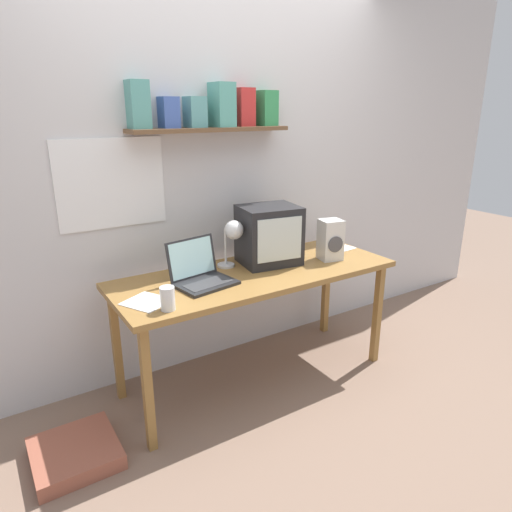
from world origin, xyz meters
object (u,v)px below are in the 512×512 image
open_notebook (147,302)px  printed_handout (338,248)px  juice_glass (168,300)px  corner_desk (256,281)px  desk_lamp (233,234)px  space_heater (330,240)px  laptop (200,272)px  floor_cushion (75,453)px  crt_monitor (269,235)px

open_notebook → printed_handout: bearing=7.0°
juice_glass → printed_handout: juice_glass is taller
juice_glass → printed_handout: (1.43, 0.33, -0.05)m
corner_desk → desk_lamp: (-0.09, 0.13, 0.29)m
corner_desk → space_heater: size_ratio=6.60×
laptop → printed_handout: size_ratio=1.70×
floor_cushion → open_notebook: bearing=6.7°
floor_cushion → desk_lamp: bearing=13.7°
space_heater → printed_handout: (0.22, 0.16, -0.13)m
desk_lamp → open_notebook: desk_lamp is taller
laptop → open_notebook: size_ratio=1.29×
desk_lamp → floor_cushion: (-1.09, -0.27, -0.93)m
laptop → space_heater: 0.92m
space_heater → floor_cushion: bearing=-165.3°
crt_monitor → floor_cushion: size_ratio=0.98×
space_heater → open_notebook: size_ratio=0.95×
juice_glass → open_notebook: bearing=112.0°
corner_desk → space_heater: space_heater is taller
crt_monitor → open_notebook: bearing=-159.9°
laptop → desk_lamp: bearing=11.9°
laptop → open_notebook: bearing=-173.8°
desk_lamp → juice_glass: desk_lamp is taller
juice_glass → open_notebook: juice_glass is taller
corner_desk → desk_lamp: desk_lamp is taller
desk_lamp → juice_glass: 0.70m
floor_cushion → corner_desk: bearing=6.8°
corner_desk → printed_handout: (0.76, 0.10, 0.07)m
crt_monitor → space_heater: size_ratio=1.50×
corner_desk → printed_handout: printed_handout is taller
juice_glass → open_notebook: 0.17m
juice_glass → floor_cushion: size_ratio=0.30×
printed_handout → floor_cushion: 2.08m
crt_monitor → open_notebook: 0.93m
laptop → floor_cushion: size_ratio=0.89×
crt_monitor → desk_lamp: size_ratio=1.30×
open_notebook → floor_cushion: bearing=-173.3°
crt_monitor → corner_desk: bearing=-140.6°
juice_glass → floor_cushion: juice_glass is taller
desk_lamp → crt_monitor: bearing=-28.8°
space_heater → printed_handout: size_ratio=1.25×
desk_lamp → open_notebook: (-0.64, -0.21, -0.22)m
laptop → juice_glass: size_ratio=2.99×
laptop → space_heater: (0.91, -0.08, 0.07)m
corner_desk → juice_glass: juice_glass is taller
juice_glass → space_heater: bearing=8.0°
space_heater → printed_handout: space_heater is taller
corner_desk → crt_monitor: size_ratio=4.39×
laptop → space_heater: bearing=-14.3°
space_heater → open_notebook: bearing=-166.8°
desk_lamp → laptop: bearing=179.7°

